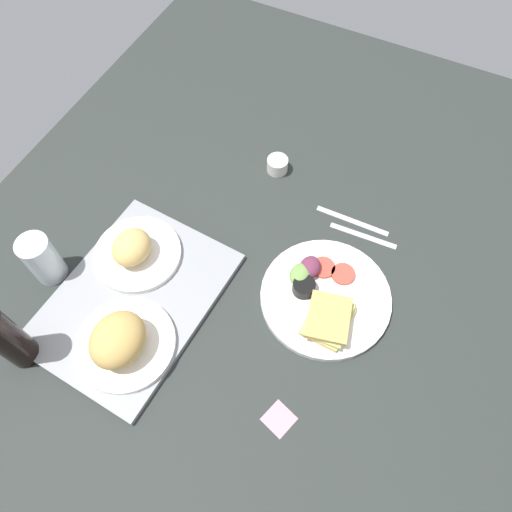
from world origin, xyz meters
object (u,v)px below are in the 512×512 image
sticky_note (279,419)px  serving_tray (134,299)px  knife (352,221)px  bread_plate_near (121,341)px  fork (363,236)px  bread_plate_far (135,251)px  soda_bottle (7,339)px  espresso_cup (277,165)px  drinking_glass (42,259)px  plate_with_salad (323,297)px

sticky_note → serving_tray: bearing=77.5°
knife → sticky_note: size_ratio=3.39×
bread_plate_near → fork: bearing=-35.6°
bread_plate_far → fork: 55.70cm
soda_bottle → fork: bearing=-42.2°
espresso_cup → knife: (-6.75, -24.17, -1.75)cm
bread_plate_far → knife: (33.42, -42.48, -4.07)cm
drinking_glass → fork: 76.21cm
drinking_glass → knife: (45.43, -58.99, -6.31)cm
serving_tray → espresso_cup: bearing=-14.9°
soda_bottle → espresso_cup: size_ratio=3.49×
fork → bread_plate_far: bearing=30.0°
knife → bread_plate_far: bearing=37.2°
bread_plate_near → soda_bottle: size_ratio=1.10×
espresso_cup → fork: bearing=-109.1°
serving_tray → drinking_glass: drinking_glass is taller
serving_tray → soda_bottle: bearing=146.5°
bread_plate_near → fork: 62.58cm
drinking_glass → soda_bottle: 20.47cm
espresso_cup → sticky_note: bearing=-154.6°
serving_tray → fork: serving_tray is taller
soda_bottle → knife: soda_bottle is taller
serving_tray → plate_with_salad: size_ratio=1.50×
plate_with_salad → soda_bottle: (-40.49, 52.94, 8.13)cm
knife → sticky_note: bearing=93.2°
bread_plate_near → drinking_glass: bearing=72.8°
plate_with_salad → espresso_cup: plate_with_salad is taller
soda_bottle → fork: size_ratio=1.15×
serving_tray → plate_with_salad: 43.55cm
serving_tray → soda_bottle: soda_bottle is taller
bread_plate_far → knife: 54.20cm
bread_plate_far → soda_bottle: bearing=163.9°
bread_plate_near → soda_bottle: bearing=118.8°
drinking_glass → serving_tray: bearing=-83.7°
serving_tray → sticky_note: size_ratio=8.04×
bread_plate_near → plate_with_salad: bearing=-48.5°
soda_bottle → espresso_cup: (70.89, -27.17, -7.78)cm
soda_bottle → drinking_glass: bearing=22.2°
bread_plate_near → serving_tray: bearing=25.5°
espresso_cup → soda_bottle: bearing=159.0°
bread_plate_far → espresso_cup: bearing=-24.5°
bread_plate_far → plate_with_salad: (9.77, -44.07, -2.68)cm
serving_tray → sticky_note: serving_tray is taller
drinking_glass → fork: size_ratio=0.77×
plate_with_salad → fork: size_ratio=1.77×
drinking_glass → sticky_note: drinking_glass is taller
serving_tray → drinking_glass: (-2.37, 21.61, 5.76)cm
sticky_note → soda_bottle: bearing=102.3°
plate_with_salad → espresso_cup: 39.85cm
knife → sticky_note: (-52.16, -3.77, -0.19)cm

